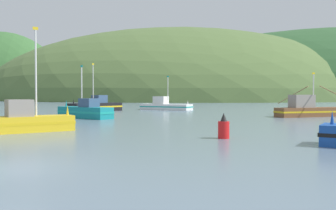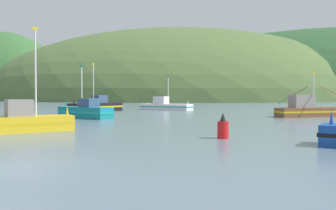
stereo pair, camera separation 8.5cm
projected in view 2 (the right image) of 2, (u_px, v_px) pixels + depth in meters
The scene contains 11 objects.
ground_plane at pixel (3, 169), 12.32m from camera, with size 600.00×600.00×0.00m, color slate.
hill_far_right at pixel (302, 99), 197.16m from camera, with size 104.47×83.58×71.76m, color #516B38.
hill_far_left at pixel (321, 99), 201.15m from camera, with size 219.23×175.39×72.71m, color #2D562D.
hill_mid_left at pixel (2, 98), 250.54m from camera, with size 93.33×74.66×90.46m, color #386633.
hill_mid_right at pixel (172, 99), 181.81m from camera, with size 184.93×147.95×66.88m, color #516B38.
fishing_boat_teal at pixel (85, 111), 38.71m from camera, with size 7.16×4.90×5.66m.
fishing_boat_white at pixel (165, 106), 59.16m from camera, with size 8.97×5.00×5.52m.
fishing_boat_brown at pixel (311, 110), 41.21m from camera, with size 9.07×11.87×5.02m.
fishing_boat_yellow at pixel (25, 121), 24.57m from camera, with size 5.80×5.67×7.14m.
fishing_boat_black at pixel (96, 106), 53.90m from camera, with size 6.05×8.77×7.07m.
channel_buoy at pixel (223, 128), 20.94m from camera, with size 0.65×0.65×1.48m.
Camera 2 is at (7.86, -10.93, 2.55)m, focal length 38.91 mm.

